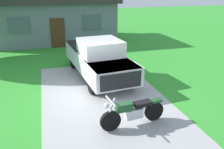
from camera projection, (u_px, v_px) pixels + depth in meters
ground_plane at (104, 99)px, 9.11m from camera, size 80.00×80.00×0.00m
driveway_pad at (104, 99)px, 9.10m from camera, size 4.77×8.65×0.01m
motorcycle at (133, 112)px, 7.22m from camera, size 2.21×0.70×1.09m
pickup_truck at (97, 57)px, 11.15m from camera, size 2.53×5.78×1.90m
neighbor_house at (55, 18)px, 18.47m from camera, size 9.60×5.60×3.50m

